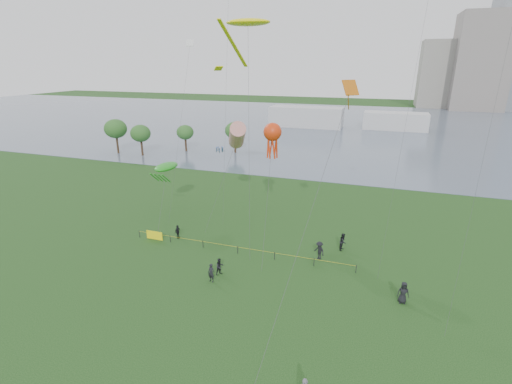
% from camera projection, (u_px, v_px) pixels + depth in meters
% --- Properties ---
extents(ground_plane, '(400.00, 400.00, 0.00)m').
position_uv_depth(ground_plane, '(212.00, 341.00, 26.57)').
color(ground_plane, '#143410').
extents(lake, '(400.00, 120.00, 0.08)m').
position_uv_depth(lake, '(347.00, 126.00, 116.08)').
color(lake, slate).
rests_on(lake, ground_plane).
extents(building_mid, '(20.00, 20.00, 38.00)m').
position_uv_depth(building_mid, '(480.00, 62.00, 151.57)').
color(building_mid, slate).
rests_on(building_mid, ground_plane).
extents(building_low, '(16.00, 18.00, 28.00)m').
position_uv_depth(building_low, '(439.00, 74.00, 162.78)').
color(building_low, gray).
rests_on(building_low, ground_plane).
extents(pavilion_left, '(22.00, 8.00, 6.00)m').
position_uv_depth(pavilion_left, '(306.00, 117.00, 114.20)').
color(pavilion_left, silver).
rests_on(pavilion_left, ground_plane).
extents(pavilion_right, '(18.00, 7.00, 5.00)m').
position_uv_depth(pavilion_right, '(395.00, 121.00, 109.29)').
color(pavilion_right, silver).
rests_on(pavilion_right, ground_plane).
extents(trees, '(28.57, 13.39, 7.45)m').
position_uv_depth(trees, '(164.00, 131.00, 79.69)').
color(trees, '#352418').
rests_on(trees, ground_plane).
extents(fence, '(24.07, 0.07, 1.05)m').
position_uv_depth(fence, '(185.00, 240.00, 40.36)').
color(fence, black).
rests_on(fence, ground_plane).
extents(spectator_a, '(0.98, 1.02, 1.65)m').
position_uv_depth(spectator_a, '(220.00, 267.00, 34.64)').
color(spectator_a, black).
rests_on(spectator_a, ground_plane).
extents(spectator_b, '(1.43, 1.31, 1.93)m').
position_uv_depth(spectator_b, '(319.00, 250.00, 37.32)').
color(spectator_b, black).
rests_on(spectator_b, ground_plane).
extents(spectator_c, '(0.49, 0.97, 1.59)m').
position_uv_depth(spectator_c, '(178.00, 232.00, 41.85)').
color(spectator_c, black).
rests_on(spectator_c, ground_plane).
extents(spectator_d, '(1.02, 0.75, 1.92)m').
position_uv_depth(spectator_d, '(403.00, 293.00, 30.49)').
color(spectator_d, black).
rests_on(spectator_d, ground_plane).
extents(spectator_f, '(0.72, 0.55, 1.77)m').
position_uv_depth(spectator_f, '(211.00, 273.00, 33.48)').
color(spectator_f, black).
rests_on(spectator_f, ground_plane).
extents(spectator_g, '(0.88, 1.04, 1.89)m').
position_uv_depth(spectator_g, '(343.00, 242.00, 39.20)').
color(spectator_g, black).
rests_on(spectator_g, ground_plane).
extents(kite_stingray, '(5.79, 10.80, 23.25)m').
position_uv_depth(kite_stingray, '(248.00, 23.00, 38.95)').
color(kite_stingray, '#3F3F42').
extents(kite_windsock, '(4.31, 8.39, 12.55)m').
position_uv_depth(kite_windsock, '(237.00, 135.00, 44.45)').
color(kite_windsock, '#3F3F42').
extents(kite_creature, '(3.77, 9.38, 6.86)m').
position_uv_depth(kite_creature, '(166.00, 167.00, 46.65)').
color(kite_creature, '#3F3F42').
extents(kite_octopus, '(2.68, 10.00, 12.74)m').
position_uv_depth(kite_octopus, '(273.00, 133.00, 40.22)').
color(kite_octopus, '#3F3F42').
extents(kite_delta, '(3.87, 15.85, 17.61)m').
position_uv_depth(kite_delta, '(346.00, 104.00, 28.25)').
color(kite_delta, '#3F3F42').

